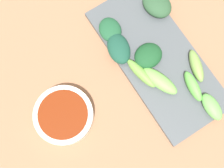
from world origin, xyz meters
name	(u,v)px	position (x,y,z in m)	size (l,w,h in m)	color
tabletop	(122,70)	(0.00, 0.00, 0.01)	(2.10, 2.10, 0.02)	#97694A
sauce_bowl	(64,115)	(-0.16, -0.02, 0.04)	(0.12, 0.12, 0.03)	silver
serving_plate	(157,58)	(0.08, -0.02, 0.03)	(0.16, 0.36, 0.01)	#4B5154
broccoli_leafy_0	(148,56)	(0.06, -0.01, 0.05)	(0.06, 0.06, 0.03)	#194A25
broccoli_leafy_1	(157,4)	(0.14, 0.08, 0.05)	(0.06, 0.07, 0.03)	#2C5031
broccoli_leafy_2	(110,30)	(0.02, 0.08, 0.04)	(0.05, 0.06, 0.02)	#1E5130
broccoli_stalk_3	(141,73)	(0.02, -0.04, 0.04)	(0.02, 0.08, 0.02)	#6AA140
broccoli_leafy_4	(119,48)	(0.01, 0.04, 0.04)	(0.05, 0.07, 0.03)	#194735
broccoli_stalk_5	(160,81)	(0.05, -0.07, 0.04)	(0.03, 0.09, 0.02)	#74BB50
broccoli_stalk_6	(196,66)	(0.13, -0.09, 0.04)	(0.02, 0.07, 0.02)	#78A149
broccoli_stalk_7	(212,107)	(0.11, -0.18, 0.04)	(0.03, 0.06, 0.02)	#69B852
broccoli_stalk_8	(193,86)	(0.10, -0.12, 0.04)	(0.02, 0.07, 0.03)	#62BC49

